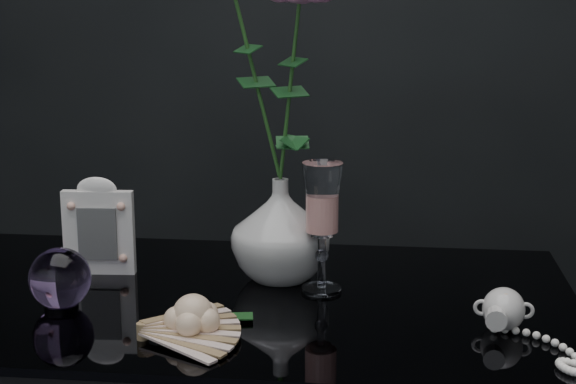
% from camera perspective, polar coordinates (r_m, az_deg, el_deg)
% --- Properties ---
extents(vase, '(0.18, 0.18, 0.16)m').
position_cam_1_polar(vase, '(1.39, -0.49, -2.46)').
color(vase, silver).
rests_on(vase, table).
extents(wine_glass, '(0.07, 0.07, 0.20)m').
position_cam_1_polar(wine_glass, '(1.33, 2.21, -2.34)').
color(wine_glass, white).
rests_on(wine_glass, table).
extents(picture_frame, '(0.13, 0.10, 0.16)m').
position_cam_1_polar(picture_frame, '(1.46, -12.15, -2.13)').
color(picture_frame, white).
rests_on(picture_frame, table).
extents(paperweight, '(0.10, 0.10, 0.09)m').
position_cam_1_polar(paperweight, '(1.32, -14.53, -5.43)').
color(paperweight, '#AB7FCF').
rests_on(paperweight, table).
extents(paper_fan, '(0.29, 0.24, 0.03)m').
position_cam_1_polar(paper_fan, '(1.20, -9.39, -8.77)').
color(paper_fan, '#FDE9CA').
rests_on(paper_fan, table).
extents(loose_rose, '(0.18, 0.20, 0.06)m').
position_cam_1_polar(loose_rose, '(1.20, -6.16, -7.91)').
color(loose_rose, beige).
rests_on(loose_rose, table).
extents(pearl_jar, '(0.22, 0.23, 0.06)m').
position_cam_1_polar(pearl_jar, '(1.25, 13.78, -7.24)').
color(pearl_jar, silver).
rests_on(pearl_jar, table).
extents(roses, '(0.20, 0.12, 0.41)m').
position_cam_1_polar(roses, '(1.35, -1.13, 9.31)').
color(roses, beige).
rests_on(roses, vase).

